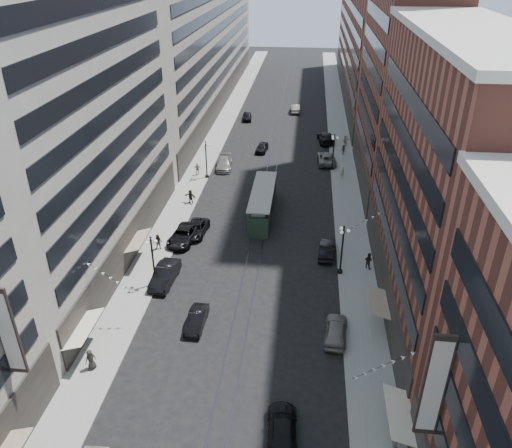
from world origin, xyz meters
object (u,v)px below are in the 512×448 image
at_px(pedestrian_6, 198,169).
at_px(pedestrian_7, 368,260).
at_px(car_7, 196,229).
at_px(car_8, 224,163).
at_px(car_11, 326,158).
at_px(car_14, 295,108).
at_px(pedestrian_2, 158,242).
at_px(pedestrian_9, 343,150).
at_px(car_extra_0, 165,275).
at_px(lamppost_sw_far, 153,259).
at_px(car_2, 184,235).
at_px(car_5, 197,320).
at_px(car_4, 336,330).
at_px(pedestrian_4, 396,442).
at_px(pedestrian_extra_1, 345,140).
at_px(lamppost_se_far, 342,248).
at_px(pedestrian_extra_2, 91,360).
at_px(pedestrian_8, 342,172).
at_px(car_13, 262,147).
at_px(pedestrian_5, 190,196).
at_px(car_12, 326,138).
at_px(lamppost_sw_mid, 206,158).
at_px(car_10, 327,250).
at_px(car_6, 282,429).
at_px(streetcar, 263,204).
at_px(car_9, 247,116).
at_px(lamppost_se_mid, 333,151).

distance_m(pedestrian_6, pedestrian_7, 32.16).
distance_m(car_7, car_8, 20.44).
distance_m(car_11, car_14, 28.35).
xyz_separation_m(pedestrian_2, car_14, (13.23, 56.00, -0.25)).
height_order(pedestrian_9, car_extra_0, car_extra_0).
xyz_separation_m(lamppost_sw_far, car_8, (1.89, 30.97, -2.30)).
xyz_separation_m(pedestrian_2, pedestrian_6, (-0.05, 21.27, 0.00)).
height_order(car_2, car_5, car_2).
bearing_deg(car_4, pedestrian_2, -27.31).
height_order(car_4, pedestrian_4, pedestrian_4).
bearing_deg(pedestrian_4, pedestrian_extra_1, 0.88).
relative_size(lamppost_se_far, pedestrian_extra_2, 3.02).
bearing_deg(pedestrian_9, pedestrian_8, -88.15).
relative_size(car_13, pedestrian_5, 2.32).
distance_m(car_12, car_extra_0, 47.00).
relative_size(lamppost_sw_mid, car_8, 1.00).
xyz_separation_m(pedestrian_2, car_10, (18.56, 0.87, -0.32)).
bearing_deg(pedestrian_4, car_6, 87.55).
distance_m(streetcar, pedestrian_6, 15.78).
relative_size(car_2, pedestrian_6, 3.10).
height_order(car_4, pedestrian_7, pedestrian_7).
bearing_deg(car_13, car_9, 111.27).
relative_size(lamppost_sw_far, car_extra_0, 1.04).
bearing_deg(car_extra_0, lamppost_sw_mid, 95.66).
bearing_deg(car_5, car_14, 86.00).
height_order(streetcar, car_2, streetcar).
bearing_deg(lamppost_se_mid, car_14, 102.31).
bearing_deg(pedestrian_9, car_13, -175.10).
height_order(car_11, pedestrian_8, pedestrian_8).
bearing_deg(pedestrian_4, car_4, 18.57).
bearing_deg(lamppost_se_far, car_13, 108.12).
bearing_deg(car_13, pedestrian_5, -103.93).
bearing_deg(pedestrian_7, car_4, 108.32).
relative_size(car_2, pedestrian_extra_1, 3.10).
xyz_separation_m(lamppost_se_far, pedestrian_4, (2.72, -20.74, -2.19)).
bearing_deg(pedestrian_2, car_5, -64.36).
xyz_separation_m(car_5, car_9, (-2.96, 61.69, 0.06)).
height_order(lamppost_sw_far, pedestrian_extra_1, lamppost_sw_far).
bearing_deg(car_11, pedestrian_extra_2, 63.08).
relative_size(pedestrian_9, car_extra_0, 0.29).
distance_m(car_4, pedestrian_extra_1, 48.78).
relative_size(car_4, car_extra_0, 0.88).
height_order(streetcar, pedestrian_extra_2, streetcar).
distance_m(car_11, car_extra_0, 38.00).
xyz_separation_m(streetcar, car_11, (8.34, 18.54, -0.75)).
relative_size(car_12, pedestrian_extra_1, 3.28).
distance_m(car_2, car_5, 15.08).
distance_m(lamppost_se_far, car_4, 10.13).
height_order(car_11, pedestrian_5, pedestrian_5).
height_order(car_10, pedestrian_7, pedestrian_7).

